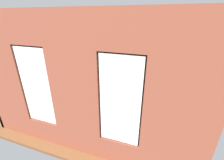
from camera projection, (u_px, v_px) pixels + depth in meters
ground_plane at (115, 98)px, 6.52m from camera, size 6.23×6.58×0.10m
brick_wall_with_windows at (75, 93)px, 3.31m from camera, size 5.63×0.30×3.40m
white_wall_right at (54, 55)px, 6.50m from camera, size 0.10×5.58×3.40m
couch_by_window at (94, 125)px, 4.38m from camera, size 2.08×0.87×0.80m
couch_left at (168, 104)px, 5.43m from camera, size 0.91×1.88×0.80m
coffee_table at (117, 86)px, 6.68m from camera, size 1.40×0.89×0.43m
cup_ceramic at (126, 84)px, 6.66m from camera, size 0.08×0.08×0.10m
candle_jar at (107, 84)px, 6.65m from camera, size 0.08×0.08×0.10m
table_plant_small at (114, 81)px, 6.76m from camera, size 0.13×0.13×0.21m
remote_silver at (117, 85)px, 6.65m from camera, size 0.18×0.09×0.02m
remote_black at (119, 86)px, 6.51m from camera, size 0.18×0.09×0.02m
media_console at (66, 84)px, 7.09m from camera, size 1.29×0.42×0.55m
tv_flatscreen at (64, 71)px, 6.83m from camera, size 1.17×0.20×0.77m
papasan_chair at (107, 71)px, 8.38m from camera, size 1.08×1.08×0.69m
potted_plant_corner_near_left at (173, 71)px, 7.51m from camera, size 0.79×0.87×1.25m
potted_plant_between_couches at (146, 133)px, 3.94m from camera, size 0.81×0.75×1.12m
potted_plant_mid_room_small at (133, 83)px, 7.21m from camera, size 0.28×0.28×0.43m
potted_plant_beside_window_right at (49, 113)px, 4.71m from camera, size 0.43×0.43×0.68m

